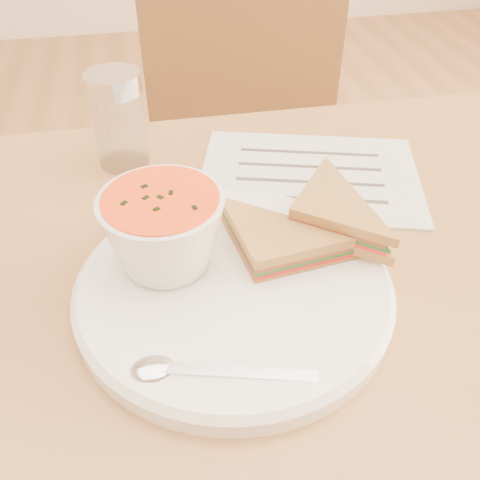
{
  "coord_description": "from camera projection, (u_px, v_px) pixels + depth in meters",
  "views": [
    {
      "loc": [
        -0.06,
        -0.37,
        1.12
      ],
      "look_at": [
        0.01,
        0.0,
        0.8
      ],
      "focal_mm": 40.0,
      "sensor_mm": 36.0,
      "label": 1
    }
  ],
  "objects": [
    {
      "name": "dining_table",
      "position": [
        232.0,
        470.0,
        0.76
      ],
      "size": [
        1.0,
        0.7,
        0.75
      ],
      "primitive_type": null,
      "color": "brown",
      "rests_on": "floor"
    },
    {
      "name": "chair_far",
      "position": [
        243.0,
        187.0,
        1.13
      ],
      "size": [
        0.5,
        0.5,
        0.95
      ],
      "primitive_type": null,
      "rotation": [
        0.0,
        0.0,
        2.96
      ],
      "color": "brown",
      "rests_on": "floor"
    },
    {
      "name": "plate",
      "position": [
        234.0,
        289.0,
        0.51
      ],
      "size": [
        0.35,
        0.35,
        0.02
      ],
      "primitive_type": null,
      "rotation": [
        0.0,
        0.0,
        0.21
      ],
      "color": "white",
      "rests_on": "dining_table"
    },
    {
      "name": "soup_bowl",
      "position": [
        164.0,
        234.0,
        0.49
      ],
      "size": [
        0.14,
        0.14,
        0.08
      ],
      "primitive_type": null,
      "rotation": [
        0.0,
        0.0,
        -0.22
      ],
      "color": "white",
      "rests_on": "plate"
    },
    {
      "name": "sandwich_half_a",
      "position": [
        255.0,
        276.0,
        0.48
      ],
      "size": [
        0.12,
        0.12,
        0.03
      ],
      "primitive_type": null,
      "rotation": [
        0.0,
        0.0,
        0.14
      ],
      "color": "#AF8A3E",
      "rests_on": "plate"
    },
    {
      "name": "sandwich_half_b",
      "position": [
        288.0,
        222.0,
        0.52
      ],
      "size": [
        0.15,
        0.15,
        0.03
      ],
      "primitive_type": null,
      "rotation": [
        0.0,
        0.0,
        -0.65
      ],
      "color": "#AF8A3E",
      "rests_on": "plate"
    },
    {
      "name": "spoon",
      "position": [
        220.0,
        372.0,
        0.42
      ],
      "size": [
        0.18,
        0.08,
        0.01
      ],
      "primitive_type": null,
      "rotation": [
        0.0,
        0.0,
        -0.25
      ],
      "color": "silver",
      "rests_on": "plate"
    },
    {
      "name": "paper_menu",
      "position": [
        309.0,
        175.0,
        0.67
      ],
      "size": [
        0.31,
        0.27,
        0.0
      ],
      "primitive_type": null,
      "rotation": [
        0.0,
        0.0,
        -0.28
      ],
      "color": "silver",
      "rests_on": "dining_table"
    },
    {
      "name": "condiment_shaker",
      "position": [
        119.0,
        120.0,
        0.66
      ],
      "size": [
        0.09,
        0.09,
        0.12
      ],
      "primitive_type": null,
      "rotation": [
        0.0,
        0.0,
        0.38
      ],
      "color": "silver",
      "rests_on": "dining_table"
    }
  ]
}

